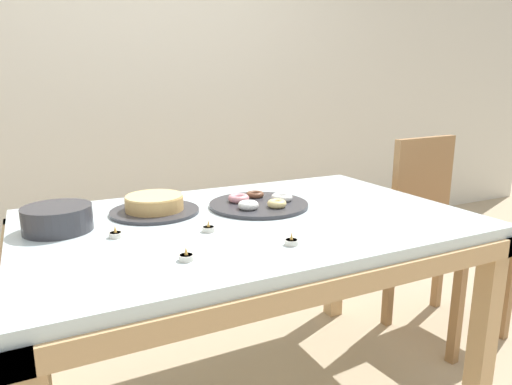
# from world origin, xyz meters

# --- Properties ---
(wall_back) EXTENTS (8.00, 0.10, 2.60)m
(wall_back) POSITION_xyz_m (0.00, 1.77, 1.30)
(wall_back) COLOR silver
(wall_back) RESTS_ON ground
(dining_table) EXTENTS (1.53, 1.00, 0.74)m
(dining_table) POSITION_xyz_m (0.00, 0.00, 0.65)
(dining_table) COLOR silver
(dining_table) RESTS_ON ground
(chair) EXTENTS (0.45, 0.45, 0.94)m
(chair) POSITION_xyz_m (1.08, 0.12, 0.52)
(chair) COLOR olive
(chair) RESTS_ON ground
(cake_chocolate_round) EXTENTS (0.31, 0.31, 0.07)m
(cake_chocolate_round) POSITION_xyz_m (-0.28, 0.20, 0.77)
(cake_chocolate_round) COLOR #333338
(cake_chocolate_round) RESTS_ON dining_table
(pastry_platter) EXTENTS (0.37, 0.37, 0.04)m
(pastry_platter) POSITION_xyz_m (0.10, 0.11, 0.75)
(pastry_platter) COLOR #333338
(pastry_platter) RESTS_ON dining_table
(plate_stack) EXTENTS (0.21, 0.21, 0.08)m
(plate_stack) POSITION_xyz_m (-0.60, 0.13, 0.78)
(plate_stack) COLOR #333338
(plate_stack) RESTS_ON dining_table
(tealight_near_front) EXTENTS (0.04, 0.04, 0.04)m
(tealight_near_front) POSITION_xyz_m (-0.18, -0.09, 0.75)
(tealight_near_front) COLOR silver
(tealight_near_front) RESTS_ON dining_table
(tealight_near_cakes) EXTENTS (0.04, 0.04, 0.04)m
(tealight_near_cakes) POSITION_xyz_m (-0.01, -0.31, 0.75)
(tealight_near_cakes) COLOR silver
(tealight_near_cakes) RESTS_ON dining_table
(tealight_right_edge) EXTENTS (0.04, 0.04, 0.04)m
(tealight_right_edge) POSITION_xyz_m (-0.32, -0.29, 0.75)
(tealight_right_edge) COLOR silver
(tealight_right_edge) RESTS_ON dining_table
(tealight_centre) EXTENTS (0.04, 0.04, 0.04)m
(tealight_centre) POSITION_xyz_m (-0.45, -0.02, 0.75)
(tealight_centre) COLOR silver
(tealight_centre) RESTS_ON dining_table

